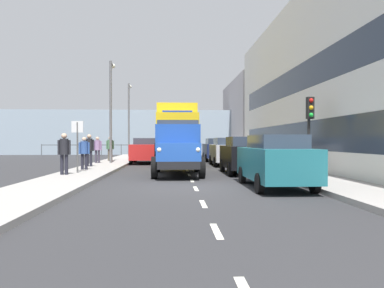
{
  "coord_description": "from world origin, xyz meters",
  "views": [
    {
      "loc": [
        0.74,
        12.34,
        1.53
      ],
      "look_at": [
        -0.26,
        -6.82,
        1.37
      ],
      "focal_mm": 34.6,
      "sensor_mm": 36.0,
      "label": 1
    }
  ],
  "objects_px": {
    "traffic_light_near": "(310,118)",
    "pedestrian_by_lamp": "(64,150)",
    "lamp_post_promenade": "(111,102)",
    "pedestrian_near_railing": "(110,147)",
    "pedestrian_with_bag": "(89,147)",
    "pedestrian_couple_a": "(84,151)",
    "car_navy_kerbside_3": "(217,149)",
    "lamp_post_far": "(129,113)",
    "car_teal_kerbside_near": "(275,160)",
    "truck_vintage_blue": "(178,149)",
    "car_silver_kerbside_2": "(227,151)",
    "pedestrian_in_dark_coat": "(97,148)",
    "car_red_oppositeside_0": "(146,150)",
    "street_sign": "(77,137)",
    "car_black_kerbside_1": "(244,155)",
    "lorry_cargo_yellow": "(177,133)"
  },
  "relations": [
    {
      "from": "traffic_light_near",
      "to": "pedestrian_by_lamp",
      "type": "bearing_deg",
      "value": -1.86
    },
    {
      "from": "lamp_post_promenade",
      "to": "traffic_light_near",
      "type": "bearing_deg",
      "value": 137.85
    },
    {
      "from": "pedestrian_near_railing",
      "to": "pedestrian_with_bag",
      "type": "bearing_deg",
      "value": 88.01
    },
    {
      "from": "pedestrian_couple_a",
      "to": "pedestrian_with_bag",
      "type": "bearing_deg",
      "value": -83.3
    },
    {
      "from": "car_navy_kerbside_3",
      "to": "lamp_post_far",
      "type": "xyz_separation_m",
      "value": [
        7.31,
        -5.97,
        3.18
      ]
    },
    {
      "from": "car_teal_kerbside_near",
      "to": "pedestrian_with_bag",
      "type": "relative_size",
      "value": 2.46
    },
    {
      "from": "truck_vintage_blue",
      "to": "traffic_light_near",
      "type": "relative_size",
      "value": 1.76
    },
    {
      "from": "car_navy_kerbside_3",
      "to": "pedestrian_near_railing",
      "type": "bearing_deg",
      "value": 15.55
    },
    {
      "from": "traffic_light_near",
      "to": "lamp_post_promenade",
      "type": "distance_m",
      "value": 13.04
    },
    {
      "from": "car_teal_kerbside_near",
      "to": "pedestrian_by_lamp",
      "type": "xyz_separation_m",
      "value": [
        7.78,
        -3.51,
        0.26
      ]
    },
    {
      "from": "pedestrian_couple_a",
      "to": "pedestrian_with_bag",
      "type": "distance_m",
      "value": 2.29
    },
    {
      "from": "lamp_post_far",
      "to": "car_silver_kerbside_2",
      "type": "bearing_deg",
      "value": 123.1
    },
    {
      "from": "pedestrian_by_lamp",
      "to": "lamp_post_promenade",
      "type": "relative_size",
      "value": 0.26
    },
    {
      "from": "pedestrian_in_dark_coat",
      "to": "lamp_post_far",
      "type": "xyz_separation_m",
      "value": [
        -0.75,
        -10.44,
        2.96
      ]
    },
    {
      "from": "car_red_oppositeside_0",
      "to": "street_sign",
      "type": "relative_size",
      "value": 2.07
    },
    {
      "from": "car_red_oppositeside_0",
      "to": "pedestrian_by_lamp",
      "type": "height_order",
      "value": "pedestrian_by_lamp"
    },
    {
      "from": "pedestrian_near_railing",
      "to": "car_black_kerbside_1",
      "type": "bearing_deg",
      "value": 130.93
    },
    {
      "from": "car_navy_kerbside_3",
      "to": "pedestrian_by_lamp",
      "type": "relative_size",
      "value": 2.43
    },
    {
      "from": "pedestrian_by_lamp",
      "to": "pedestrian_with_bag",
      "type": "distance_m",
      "value": 4.91
    },
    {
      "from": "car_black_kerbside_1",
      "to": "lamp_post_far",
      "type": "height_order",
      "value": "lamp_post_far"
    },
    {
      "from": "truck_vintage_blue",
      "to": "pedestrian_by_lamp",
      "type": "bearing_deg",
      "value": 11.49
    },
    {
      "from": "pedestrian_with_bag",
      "to": "street_sign",
      "type": "xyz_separation_m",
      "value": [
        -0.38,
        3.98,
        0.5
      ]
    },
    {
      "from": "truck_vintage_blue",
      "to": "car_navy_kerbside_3",
      "type": "relative_size",
      "value": 1.37
    },
    {
      "from": "car_navy_kerbside_3",
      "to": "pedestrian_couple_a",
      "type": "bearing_deg",
      "value": 52.65
    },
    {
      "from": "car_black_kerbside_1",
      "to": "traffic_light_near",
      "type": "distance_m",
      "value": 3.43
    },
    {
      "from": "car_teal_kerbside_near",
      "to": "traffic_light_near",
      "type": "bearing_deg",
      "value": -126.52
    },
    {
      "from": "lorry_cargo_yellow",
      "to": "car_red_oppositeside_0",
      "type": "xyz_separation_m",
      "value": [
        2.12,
        -1.08,
        -1.18
      ]
    },
    {
      "from": "pedestrian_by_lamp",
      "to": "lamp_post_far",
      "type": "height_order",
      "value": "lamp_post_far"
    },
    {
      "from": "car_teal_kerbside_near",
      "to": "pedestrian_near_railing",
      "type": "height_order",
      "value": "pedestrian_near_railing"
    },
    {
      "from": "car_black_kerbside_1",
      "to": "pedestrian_in_dark_coat",
      "type": "height_order",
      "value": "pedestrian_in_dark_coat"
    },
    {
      "from": "pedestrian_by_lamp",
      "to": "lamp_post_far",
      "type": "relative_size",
      "value": 0.26
    },
    {
      "from": "traffic_light_near",
      "to": "pedestrian_in_dark_coat",
      "type": "bearing_deg",
      "value": -38.99
    },
    {
      "from": "car_black_kerbside_1",
      "to": "lorry_cargo_yellow",
      "type": "bearing_deg",
      "value": -67.56
    },
    {
      "from": "truck_vintage_blue",
      "to": "car_red_oppositeside_0",
      "type": "relative_size",
      "value": 1.21
    },
    {
      "from": "truck_vintage_blue",
      "to": "lamp_post_promenade",
      "type": "xyz_separation_m",
      "value": [
        4.14,
        -7.41,
        2.82
      ]
    },
    {
      "from": "traffic_light_near",
      "to": "street_sign",
      "type": "distance_m",
      "value": 9.94
    },
    {
      "from": "car_silver_kerbside_2",
      "to": "pedestrian_near_railing",
      "type": "xyz_separation_m",
      "value": [
        7.66,
        -3.11,
        0.24
      ]
    },
    {
      "from": "pedestrian_with_bag",
      "to": "traffic_light_near",
      "type": "distance_m",
      "value": 11.54
    },
    {
      "from": "car_silver_kerbside_2",
      "to": "street_sign",
      "type": "relative_size",
      "value": 1.81
    },
    {
      "from": "pedestrian_with_bag",
      "to": "lamp_post_promenade",
      "type": "bearing_deg",
      "value": -99.95
    },
    {
      "from": "lamp_post_promenade",
      "to": "car_black_kerbside_1",
      "type": "bearing_deg",
      "value": 137.01
    },
    {
      "from": "lorry_cargo_yellow",
      "to": "lamp_post_promenade",
      "type": "distance_m",
      "value": 4.65
    },
    {
      "from": "car_red_oppositeside_0",
      "to": "street_sign",
      "type": "xyz_separation_m",
      "value": [
        2.3,
        9.17,
        0.79
      ]
    },
    {
      "from": "truck_vintage_blue",
      "to": "car_black_kerbside_1",
      "type": "xyz_separation_m",
      "value": [
        -3.11,
        -0.66,
        -0.28
      ]
    },
    {
      "from": "car_silver_kerbside_2",
      "to": "lamp_post_promenade",
      "type": "bearing_deg",
      "value": -8.1
    },
    {
      "from": "pedestrian_near_railing",
      "to": "car_silver_kerbside_2",
      "type": "bearing_deg",
      "value": 157.91
    },
    {
      "from": "car_navy_kerbside_3",
      "to": "pedestrian_by_lamp",
      "type": "distance_m",
      "value": 14.79
    },
    {
      "from": "lorry_cargo_yellow",
      "to": "pedestrian_with_bag",
      "type": "distance_m",
      "value": 6.38
    },
    {
      "from": "lorry_cargo_yellow",
      "to": "pedestrian_in_dark_coat",
      "type": "relative_size",
      "value": 4.99
    },
    {
      "from": "car_black_kerbside_1",
      "to": "car_navy_kerbside_3",
      "type": "xyz_separation_m",
      "value": [
        0.0,
        -10.97,
        0.0
      ]
    }
  ]
}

